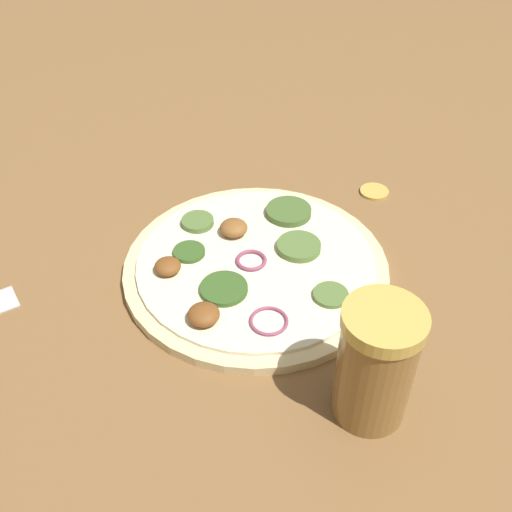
# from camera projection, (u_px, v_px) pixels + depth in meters

# --- Properties ---
(ground_plane) EXTENTS (3.00, 3.00, 0.00)m
(ground_plane) POSITION_uv_depth(u_px,v_px,m) (256.00, 271.00, 0.62)
(ground_plane) COLOR brown
(pizza) EXTENTS (0.27, 0.27, 0.03)m
(pizza) POSITION_uv_depth(u_px,v_px,m) (255.00, 265.00, 0.61)
(pizza) COLOR beige
(pizza) RESTS_ON ground_plane
(spice_jar) EXTENTS (0.06, 0.06, 0.11)m
(spice_jar) POSITION_uv_depth(u_px,v_px,m) (376.00, 364.00, 0.46)
(spice_jar) COLOR olive
(spice_jar) RESTS_ON ground_plane
(loose_cap) EXTENTS (0.03, 0.03, 0.01)m
(loose_cap) POSITION_uv_depth(u_px,v_px,m) (374.00, 190.00, 0.72)
(loose_cap) COLOR gold
(loose_cap) RESTS_ON ground_plane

